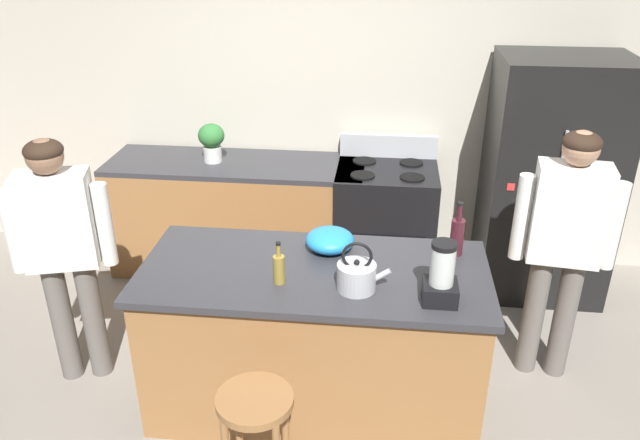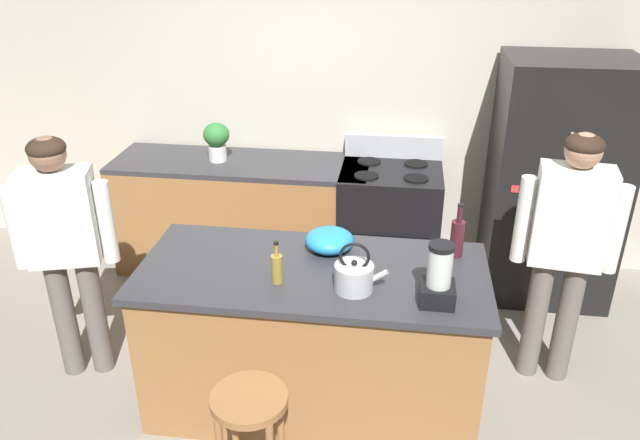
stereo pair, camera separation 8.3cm
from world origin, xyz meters
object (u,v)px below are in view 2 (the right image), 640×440
at_px(refrigerator, 555,182).
at_px(mixing_bowl, 330,240).
at_px(bottle_vinegar, 277,267).
at_px(potted_plant, 217,139).
at_px(person_by_island_left, 64,239).
at_px(kitchen_island, 313,338).
at_px(tea_kettle, 354,276).
at_px(stove_range, 389,224).
at_px(bar_stool, 250,420).
at_px(person_by_sink_right, 566,239).
at_px(bottle_wine, 457,237).
at_px(blender_appliance, 439,279).

bearing_deg(refrigerator, mixing_bowl, -139.49).
bearing_deg(bottle_vinegar, potted_plant, 115.52).
distance_m(bottle_vinegar, mixing_bowl, 0.44).
relative_size(refrigerator, person_by_island_left, 1.14).
height_order(kitchen_island, tea_kettle, tea_kettle).
distance_m(stove_range, potted_plant, 1.49).
relative_size(bar_stool, tea_kettle, 2.39).
distance_m(person_by_sink_right, bottle_vinegar, 1.68).
xyz_separation_m(refrigerator, bar_stool, (-1.74, -2.23, -0.38)).
bearing_deg(person_by_island_left, kitchen_island, -3.99).
xyz_separation_m(refrigerator, bottle_wine, (-0.78, -1.24, 0.14)).
height_order(bar_stool, tea_kettle, tea_kettle).
height_order(refrigerator, bottle_wine, refrigerator).
relative_size(bottle_wine, bottle_vinegar, 1.34).
xyz_separation_m(stove_range, blender_appliance, (0.28, -1.76, 0.58)).
xyz_separation_m(stove_range, bar_stool, (-0.56, -2.25, 0.04)).
bearing_deg(tea_kettle, mixing_bowl, 113.78).
bearing_deg(bottle_wine, refrigerator, 57.79).
bearing_deg(kitchen_island, blender_appliance, -19.70).
xyz_separation_m(person_by_island_left, person_by_sink_right, (2.88, 0.35, 0.02)).
distance_m(potted_plant, mixing_bowl, 1.68).
xyz_separation_m(person_by_sink_right, bottle_vinegar, (-1.57, -0.61, 0.04)).
bearing_deg(person_by_sink_right, bar_stool, -143.36).
height_order(refrigerator, mixing_bowl, refrigerator).
bearing_deg(refrigerator, person_by_sink_right, -98.10).
height_order(person_by_island_left, bottle_vinegar, person_by_island_left).
relative_size(person_by_island_left, bottle_wine, 4.95).
relative_size(person_by_island_left, person_by_sink_right, 0.98).
distance_m(kitchen_island, bar_stool, 0.75).
relative_size(kitchen_island, bottle_wine, 5.97).
bearing_deg(stove_range, bar_stool, -104.01).
relative_size(kitchen_island, bar_stool, 2.87).
xyz_separation_m(potted_plant, blender_appliance, (1.63, -1.78, -0.04)).
xyz_separation_m(bar_stool, potted_plant, (-0.79, 2.28, 0.58)).
distance_m(kitchen_island, refrigerator, 2.20).
relative_size(refrigerator, tea_kettle, 6.50).
distance_m(bottle_vinegar, tea_kettle, 0.40).
height_order(bar_stool, blender_appliance, blender_appliance).
relative_size(person_by_sink_right, mixing_bowl, 5.78).
bearing_deg(refrigerator, person_by_island_left, -155.21).
distance_m(kitchen_island, bottle_wine, 1.00).
bearing_deg(tea_kettle, stove_range, 85.40).
xyz_separation_m(kitchen_island, refrigerator, (1.55, 1.50, 0.43)).
xyz_separation_m(stove_range, potted_plant, (-1.35, 0.03, 0.62)).
distance_m(person_by_island_left, blender_appliance, 2.15).
xyz_separation_m(stove_range, person_by_island_left, (-1.85, -1.42, 0.47)).
relative_size(mixing_bowl, tea_kettle, 1.00).
distance_m(bar_stool, tea_kettle, 0.85).
relative_size(bar_stool, bottle_wine, 2.08).
bearing_deg(bottle_vinegar, tea_kettle, -2.37).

